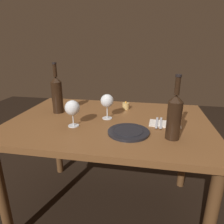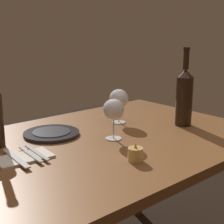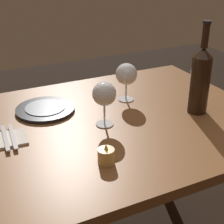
% 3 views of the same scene
% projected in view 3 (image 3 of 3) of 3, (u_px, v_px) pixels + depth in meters
% --- Properties ---
extents(dining_table, '(1.30, 0.90, 0.74)m').
position_uv_depth(dining_table, '(98.00, 143.00, 1.31)').
color(dining_table, brown).
rests_on(dining_table, ground).
extents(wine_glass_left, '(0.09, 0.09, 0.17)m').
position_uv_depth(wine_glass_left, '(104.00, 95.00, 1.20)').
color(wine_glass_left, white).
rests_on(wine_glass_left, dining_table).
extents(wine_glass_right, '(0.09, 0.09, 0.16)m').
position_uv_depth(wine_glass_right, '(126.00, 75.00, 1.41)').
color(wine_glass_right, white).
rests_on(wine_glass_right, dining_table).
extents(wine_bottle, '(0.08, 0.08, 0.36)m').
position_uv_depth(wine_bottle, '(200.00, 79.00, 1.29)').
color(wine_bottle, black).
rests_on(wine_bottle, dining_table).
extents(votive_candle, '(0.05, 0.05, 0.07)m').
position_uv_depth(votive_candle, '(106.00, 156.00, 1.02)').
color(votive_candle, '#DBB266').
rests_on(votive_candle, dining_table).
extents(dinner_plate, '(0.24, 0.24, 0.02)m').
position_uv_depth(dinner_plate, '(45.00, 109.00, 1.35)').
color(dinner_plate, black).
rests_on(dinner_plate, dining_table).
extents(fork_inner, '(0.03, 0.18, 0.00)m').
position_uv_depth(fork_inner, '(5.00, 138.00, 1.15)').
color(fork_inner, silver).
rests_on(fork_inner, folded_napkin).
extents(fork_outer, '(0.03, 0.18, 0.00)m').
position_uv_depth(fork_outer, '(13.00, 136.00, 1.16)').
color(fork_outer, silver).
rests_on(fork_outer, folded_napkin).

